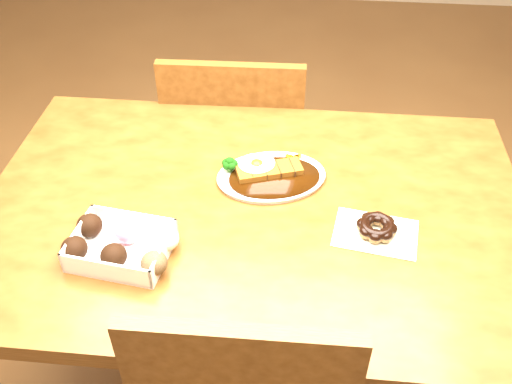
# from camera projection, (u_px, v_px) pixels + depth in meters

# --- Properties ---
(table) EXTENTS (1.20, 0.80, 0.75)m
(table) POSITION_uv_depth(u_px,v_px,m) (253.00, 237.00, 1.32)
(table) COLOR #4C290F
(table) RESTS_ON ground
(chair_far) EXTENTS (0.43, 0.43, 0.87)m
(chair_far) POSITION_uv_depth(u_px,v_px,m) (238.00, 155.00, 1.84)
(chair_far) COLOR #4C290F
(chair_far) RESTS_ON ground
(katsu_curry_plate) EXTENTS (0.28, 0.23, 0.05)m
(katsu_curry_plate) POSITION_uv_depth(u_px,v_px,m) (269.00, 174.00, 1.31)
(katsu_curry_plate) COLOR white
(katsu_curry_plate) RESTS_ON table
(donut_box) EXTENTS (0.23, 0.17, 0.05)m
(donut_box) POSITION_uv_depth(u_px,v_px,m) (121.00, 245.00, 1.13)
(donut_box) COLOR white
(donut_box) RESTS_ON table
(pon_de_ring) EXTENTS (0.19, 0.15, 0.03)m
(pon_de_ring) POSITION_uv_depth(u_px,v_px,m) (377.00, 228.00, 1.18)
(pon_de_ring) COLOR silver
(pon_de_ring) RESTS_ON table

